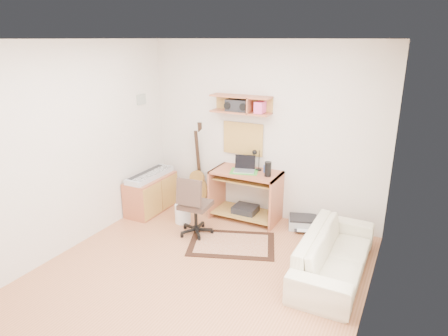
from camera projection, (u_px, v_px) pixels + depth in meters
The scene contains 22 objects.
floor at pixel (194, 279), 4.50m from camera, with size 3.60×4.00×0.01m, color #BD784E.
ceiling at pixel (187, 38), 3.68m from camera, with size 3.60×4.00×0.01m, color white.
back_wall at pixel (263, 132), 5.79m from camera, with size 3.60×0.01×2.60m, color beige.
left_wall at pixel (66, 150), 4.87m from camera, with size 0.01×4.00×2.60m, color beige.
right_wall at pixel (375, 202), 3.31m from camera, with size 0.01×4.00×2.60m, color beige.
wall_shelf at pixel (241, 104), 5.68m from camera, with size 0.90×0.25×0.26m, color #AF5F3E.
cork_board at pixel (243, 139), 5.94m from camera, with size 0.64×0.03×0.49m, color tan.
wall_photo at pixel (141, 99), 6.00m from camera, with size 0.02×0.20×0.15m, color #4C8CBF.
desk at pixel (246, 195), 5.90m from camera, with size 1.00×0.55×0.75m, color #AF5F3E, non-canonical shape.
laptop at pixel (244, 164), 5.74m from camera, with size 0.30×0.30×0.23m, color silver, non-canonical shape.
speaker at pixel (268, 169), 5.55m from camera, with size 0.10×0.10×0.21m, color black.
desk_lamp at pixel (259, 160), 5.79m from camera, with size 0.10×0.10×0.31m, color black, non-canonical shape.
pencil_cup at pixel (266, 169), 5.73m from camera, with size 0.07×0.07×0.11m, color #344B9C.
boombox at pixel (237, 106), 5.71m from camera, with size 0.33×0.15×0.17m, color black.
rug at pixel (232, 244), 5.25m from camera, with size 1.12×0.75×0.01m, color tan.
task_chair at pixel (196, 205), 5.41m from camera, with size 0.44×0.44×0.87m, color #392921, non-canonical shape.
cabinet at pixel (151, 194), 6.22m from camera, with size 0.40×0.90×0.55m, color #AF5F3E.
music_keyboard at pixel (150, 175), 6.12m from camera, with size 0.28×0.89×0.08m, color #B2B5BA.
guitar at pixel (196, 165), 6.32m from camera, with size 0.36×0.23×1.35m, color olive, non-canonical shape.
waste_basket at pixel (183, 213), 5.84m from camera, with size 0.23×0.23×0.28m, color white.
printer at pixel (303, 222), 5.69m from camera, with size 0.41×0.32×0.15m, color #A5A8AA.
sofa at pixel (335, 247), 4.52m from camera, with size 1.70×0.50×0.66m, color beige.
Camera 1 is at (2.06, -3.30, 2.61)m, focal length 31.69 mm.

